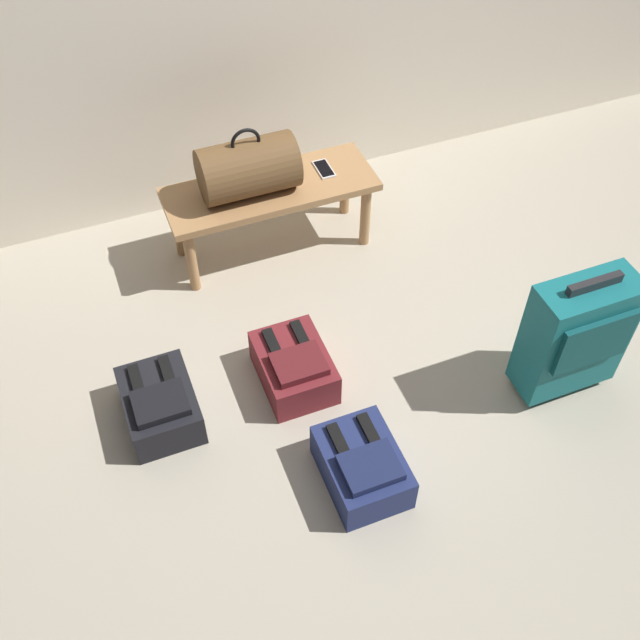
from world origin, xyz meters
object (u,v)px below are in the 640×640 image
duffel_bag_brown (248,168)px  backpack_navy (362,467)px  backpack_dark (160,405)px  suitcase_upright_teal (576,335)px  cell_phone (324,169)px  backpack_maroon (294,367)px  bench (271,196)px

duffel_bag_brown → backpack_navy: bearing=-90.7°
backpack_navy → backpack_dark: bearing=139.2°
duffel_bag_brown → suitcase_upright_teal: 1.59m
cell_phone → backpack_maroon: size_ratio=0.38×
bench → backpack_navy: (-0.11, -1.37, -0.23)m
bench → duffel_bag_brown: 0.21m
backpack_navy → cell_phone: bearing=74.2°
suitcase_upright_teal → backpack_navy: 1.00m
backpack_dark → suitcase_upright_teal: bearing=-15.3°
cell_phone → suitcase_upright_teal: bearing=-66.0°
duffel_bag_brown → backpack_navy: size_ratio=1.16×
bench → duffel_bag_brown: size_ratio=2.27×
duffel_bag_brown → suitcase_upright_teal: (0.95, -1.26, -0.20)m
backpack_dark → backpack_navy: size_ratio=1.00×
duffel_bag_brown → cell_phone: (0.38, 0.02, -0.13)m
bench → backpack_maroon: bearing=-103.0°
bench → cell_phone: 0.29m
bench → cell_phone: size_ratio=6.94×
backpack_maroon → backpack_navy: 0.55m
suitcase_upright_teal → backpack_dark: suitcase_upright_teal is taller
backpack_dark → backpack_maroon: (0.57, -0.02, 0.00)m
suitcase_upright_teal → backpack_maroon: size_ratio=1.65×
duffel_bag_brown → cell_phone: duffel_bag_brown is taller
duffel_bag_brown → suitcase_upright_teal: duffel_bag_brown is taller
backpack_dark → cell_phone: bearing=38.7°
suitcase_upright_teal → backpack_navy: (-0.97, -0.12, -0.23)m
bench → backpack_dark: 1.14m
backpack_navy → duffel_bag_brown: bearing=89.3°
bench → backpack_navy: 1.40m
backpack_maroon → duffel_bag_brown: bearing=83.6°
duffel_bag_brown → cell_phone: bearing=3.7°
cell_phone → suitcase_upright_teal: suitcase_upright_teal is taller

